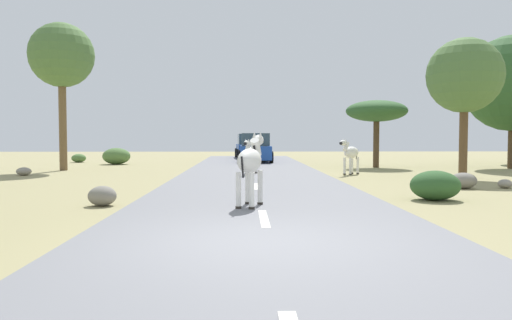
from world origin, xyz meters
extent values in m
plane|color=#998E60|center=(0.00, 0.00, 0.00)|extent=(90.00, 90.00, 0.00)
cube|color=slate|center=(0.24, 0.00, 0.03)|extent=(6.00, 64.00, 0.05)
cube|color=silver|center=(0.24, 2.00, 0.05)|extent=(0.16, 2.00, 0.01)
cube|color=silver|center=(0.24, 8.00, 0.05)|extent=(0.16, 2.00, 0.01)
cube|color=silver|center=(0.24, 14.00, 0.05)|extent=(0.16, 2.00, 0.01)
cube|color=silver|center=(0.24, 20.00, 0.05)|extent=(0.16, 2.00, 0.01)
cube|color=silver|center=(0.24, 26.00, 0.05)|extent=(0.16, 2.00, 0.01)
ellipsoid|color=silver|center=(0.16, 13.24, 0.94)|extent=(0.66, 1.08, 0.48)
cylinder|color=silver|center=(-0.05, 12.95, 0.39)|extent=(0.12, 0.12, 0.69)
cylinder|color=#28231E|center=(-0.05, 12.95, 0.07)|extent=(0.14, 0.14, 0.05)
cylinder|color=silver|center=(0.19, 12.88, 0.39)|extent=(0.12, 0.12, 0.69)
cylinder|color=#28231E|center=(0.19, 12.88, 0.07)|extent=(0.14, 0.14, 0.05)
cylinder|color=silver|center=(0.12, 13.59, 0.39)|extent=(0.12, 0.12, 0.69)
cylinder|color=#28231E|center=(0.12, 13.59, 0.07)|extent=(0.14, 0.14, 0.05)
cylinder|color=silver|center=(0.37, 13.52, 0.39)|extent=(0.12, 0.12, 0.69)
cylinder|color=#28231E|center=(0.37, 13.52, 0.07)|extent=(0.14, 0.14, 0.05)
cylinder|color=silver|center=(0.03, 12.77, 1.18)|extent=(0.27, 0.40, 0.40)
cube|color=black|center=(0.03, 12.77, 1.27)|extent=(0.13, 0.33, 0.28)
ellipsoid|color=silver|center=(-0.04, 12.54, 1.33)|extent=(0.29, 0.47, 0.22)
ellipsoid|color=black|center=(-0.08, 12.38, 1.32)|extent=(0.16, 0.18, 0.13)
cone|color=silver|center=(-0.07, 12.67, 1.44)|extent=(0.10, 0.10, 0.13)
cone|color=silver|center=(0.05, 12.63, 1.44)|extent=(0.10, 0.10, 0.13)
cylinder|color=black|center=(0.29, 13.72, 0.85)|extent=(0.07, 0.15, 0.41)
ellipsoid|color=silver|center=(-0.01, 3.61, 1.06)|extent=(0.76, 1.23, 0.54)
cylinder|color=silver|center=(0.23, 3.93, 0.44)|extent=(0.14, 0.14, 0.78)
cylinder|color=#28231E|center=(0.23, 3.93, 0.08)|extent=(0.16, 0.16, 0.05)
cylinder|color=silver|center=(-0.05, 4.01, 0.44)|extent=(0.14, 0.14, 0.78)
cylinder|color=#28231E|center=(-0.05, 4.01, 0.08)|extent=(0.16, 0.16, 0.05)
cylinder|color=silver|center=(0.02, 3.21, 0.44)|extent=(0.14, 0.14, 0.78)
cylinder|color=#28231E|center=(0.02, 3.21, 0.08)|extent=(0.16, 0.16, 0.05)
cylinder|color=silver|center=(-0.26, 3.29, 0.44)|extent=(0.14, 0.14, 0.78)
cylinder|color=#28231E|center=(-0.26, 3.29, 0.08)|extent=(0.16, 0.16, 0.05)
cylinder|color=silver|center=(0.14, 4.14, 1.34)|extent=(0.31, 0.45, 0.46)
cube|color=black|center=(0.14, 4.14, 1.44)|extent=(0.14, 0.38, 0.32)
ellipsoid|color=silver|center=(0.21, 4.40, 1.51)|extent=(0.34, 0.54, 0.25)
ellipsoid|color=black|center=(0.27, 4.59, 1.49)|extent=(0.19, 0.21, 0.15)
cone|color=silver|center=(0.25, 4.25, 1.64)|extent=(0.12, 0.12, 0.15)
cone|color=silver|center=(0.11, 4.29, 1.64)|extent=(0.12, 0.12, 0.15)
cylinder|color=black|center=(-0.17, 3.05, 0.96)|extent=(0.08, 0.17, 0.46)
ellipsoid|color=silver|center=(4.40, 13.51, 0.93)|extent=(0.98, 1.08, 0.50)
cylinder|color=silver|center=(4.08, 13.33, 0.36)|extent=(0.15, 0.15, 0.71)
cylinder|color=#28231E|center=(4.08, 13.33, 0.02)|extent=(0.17, 0.17, 0.05)
cylinder|color=silver|center=(4.29, 13.16, 0.36)|extent=(0.15, 0.15, 0.71)
cylinder|color=#28231E|center=(4.29, 13.16, 0.02)|extent=(0.17, 0.17, 0.05)
cylinder|color=silver|center=(4.51, 13.86, 0.36)|extent=(0.15, 0.15, 0.71)
cylinder|color=#28231E|center=(4.51, 13.86, 0.02)|extent=(0.17, 0.17, 0.05)
cylinder|color=silver|center=(4.72, 13.70, 0.36)|extent=(0.15, 0.15, 0.71)
cylinder|color=#28231E|center=(4.72, 13.70, 0.02)|extent=(0.17, 0.17, 0.05)
cylinder|color=silver|center=(4.08, 13.12, 1.18)|extent=(0.38, 0.41, 0.42)
cube|color=black|center=(4.08, 13.12, 1.27)|extent=(0.25, 0.29, 0.29)
ellipsoid|color=silver|center=(3.93, 12.93, 1.34)|extent=(0.44, 0.48, 0.23)
ellipsoid|color=black|center=(3.81, 12.79, 1.32)|extent=(0.20, 0.21, 0.14)
cone|color=silver|center=(3.95, 13.06, 1.45)|extent=(0.12, 0.12, 0.13)
cone|color=silver|center=(4.05, 12.98, 1.45)|extent=(0.12, 0.12, 0.13)
cylinder|color=black|center=(4.73, 13.92, 0.83)|extent=(0.12, 0.14, 0.42)
cube|color=#1E479E|center=(0.54, 22.88, 0.63)|extent=(1.84, 4.22, 0.80)
cube|color=#334751|center=(0.55, 22.68, 1.41)|extent=(1.66, 2.21, 0.76)
cube|color=black|center=(0.52, 25.04, 0.36)|extent=(1.71, 0.18, 0.24)
cylinder|color=black|center=(1.43, 24.24, 0.39)|extent=(0.23, 0.68, 0.68)
cylinder|color=black|center=(-0.37, 24.22, 0.39)|extent=(0.23, 0.68, 0.68)
cylinder|color=black|center=(1.46, 21.54, 0.39)|extent=(0.23, 0.68, 0.68)
cylinder|color=black|center=(-0.34, 21.52, 0.39)|extent=(0.23, 0.68, 0.68)
cube|color=#1E479E|center=(0.29, 28.13, 0.63)|extent=(2.06, 4.30, 0.80)
cube|color=#334751|center=(0.28, 28.33, 1.41)|extent=(1.77, 2.30, 0.76)
cube|color=black|center=(0.42, 25.97, 0.36)|extent=(1.72, 0.27, 0.24)
cylinder|color=black|center=(-0.52, 26.73, 0.39)|extent=(0.26, 0.69, 0.68)
cylinder|color=black|center=(1.27, 26.84, 0.39)|extent=(0.26, 0.69, 0.68)
cylinder|color=black|center=(-0.69, 29.42, 0.39)|extent=(0.26, 0.69, 0.68)
cylinder|color=black|center=(1.11, 29.53, 0.39)|extent=(0.26, 0.69, 0.68)
cylinder|color=#4C3823|center=(13.12, 16.98, 1.17)|extent=(0.30, 0.30, 2.33)
cylinder|color=brown|center=(-8.63, 16.20, 2.10)|extent=(0.35, 0.35, 4.19)
sphere|color=#4C7038|center=(-8.63, 16.20, 5.39)|extent=(2.98, 2.98, 2.98)
cylinder|color=#4C3823|center=(6.68, 18.08, 1.18)|extent=(0.30, 0.30, 2.36)
ellipsoid|color=#2D5628|center=(6.68, 18.08, 2.91)|extent=(3.13, 3.13, 1.09)
cylinder|color=brown|center=(8.27, 11.50, 1.39)|extent=(0.31, 0.31, 2.78)
sphere|color=#4C7038|center=(8.27, 11.50, 3.92)|extent=(2.85, 2.85, 2.85)
ellipsoid|color=#4C7038|center=(-10.31, 23.43, 0.26)|extent=(0.87, 0.79, 0.52)
ellipsoid|color=#4C7038|center=(-7.44, 21.22, 0.47)|extent=(1.57, 1.41, 0.94)
ellipsoid|color=#2D5628|center=(4.66, 4.97, 0.37)|extent=(1.24, 1.12, 0.74)
ellipsoid|color=gray|center=(-9.14, 13.12, 0.17)|extent=(0.60, 0.50, 0.34)
ellipsoid|color=gray|center=(7.92, 7.75, 0.14)|extent=(0.43, 0.38, 0.28)
ellipsoid|color=gray|center=(-3.40, 4.12, 0.23)|extent=(0.64, 0.61, 0.46)
ellipsoid|color=gray|center=(6.58, 7.66, 0.25)|extent=(0.80, 0.72, 0.49)
camera|label=1|loc=(-0.14, -7.31, 1.60)|focal=34.83mm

